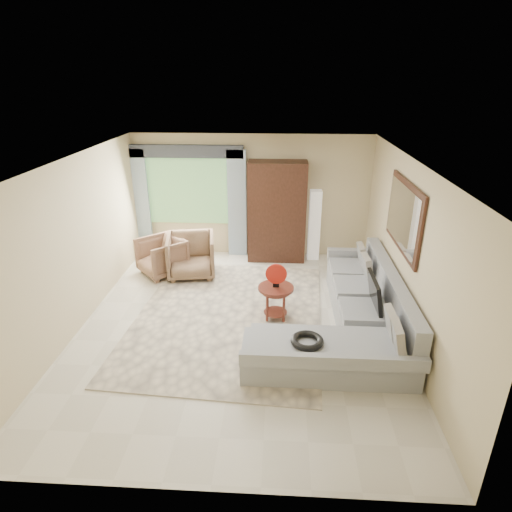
# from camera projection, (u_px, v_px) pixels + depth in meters

# --- Properties ---
(ground) EXTENTS (6.00, 6.00, 0.00)m
(ground) POSITION_uv_depth(u_px,v_px,m) (239.00, 324.00, 6.88)
(ground) COLOR silver
(ground) RESTS_ON ground
(area_rug) EXTENTS (3.26, 4.19, 0.02)m
(area_rug) POSITION_uv_depth(u_px,v_px,m) (229.00, 316.00, 7.10)
(area_rug) COLOR beige
(area_rug) RESTS_ON ground
(sectional_sofa) EXTENTS (2.30, 3.46, 0.90)m
(sectional_sofa) POSITION_uv_depth(u_px,v_px,m) (354.00, 318.00, 6.51)
(sectional_sofa) COLOR #979A9F
(sectional_sofa) RESTS_ON ground
(tv_screen) EXTENTS (0.14, 0.74, 0.48)m
(tv_screen) POSITION_uv_depth(u_px,v_px,m) (375.00, 292.00, 6.35)
(tv_screen) COLOR black
(tv_screen) RESTS_ON sectional_sofa
(garden_hose) EXTENTS (0.43, 0.43, 0.09)m
(garden_hose) POSITION_uv_depth(u_px,v_px,m) (307.00, 341.00, 5.50)
(garden_hose) COLOR black
(garden_hose) RESTS_ON sectional_sofa
(coffee_table) EXTENTS (0.58, 0.58, 0.58)m
(coffee_table) POSITION_uv_depth(u_px,v_px,m) (276.00, 302.00, 6.93)
(coffee_table) COLOR #502315
(coffee_table) RESTS_ON ground
(red_disc) EXTENTS (0.34, 0.04, 0.34)m
(red_disc) POSITION_uv_depth(u_px,v_px,m) (276.00, 274.00, 6.73)
(red_disc) COLOR red
(red_disc) RESTS_ON coffee_table
(armchair_left) EXTENTS (1.14, 1.14, 0.75)m
(armchair_left) POSITION_uv_depth(u_px,v_px,m) (162.00, 256.00, 8.48)
(armchair_left) COLOR #8A674B
(armchair_left) RESTS_ON ground
(armchair_right) EXTENTS (1.04, 1.06, 0.84)m
(armchair_right) POSITION_uv_depth(u_px,v_px,m) (191.00, 256.00, 8.39)
(armchair_right) COLOR brown
(armchair_right) RESTS_ON ground
(potted_plant) EXTENTS (0.51, 0.47, 0.48)m
(potted_plant) POSITION_uv_depth(u_px,v_px,m) (148.00, 246.00, 9.34)
(potted_plant) COLOR #999999
(potted_plant) RESTS_ON ground
(armoire) EXTENTS (1.20, 0.55, 2.10)m
(armoire) POSITION_uv_depth(u_px,v_px,m) (277.00, 212.00, 8.93)
(armoire) COLOR black
(armoire) RESTS_ON ground
(floor_lamp) EXTENTS (0.24, 0.24, 1.50)m
(floor_lamp) POSITION_uv_depth(u_px,v_px,m) (314.00, 225.00, 9.06)
(floor_lamp) COLOR silver
(floor_lamp) RESTS_ON ground
(window) EXTENTS (1.80, 0.04, 1.40)m
(window) POSITION_uv_depth(u_px,v_px,m) (188.00, 191.00, 9.12)
(window) COLOR #669E59
(window) RESTS_ON wall_back
(curtain_left) EXTENTS (0.40, 0.08, 2.30)m
(curtain_left) POSITION_uv_depth(u_px,v_px,m) (140.00, 203.00, 9.19)
(curtain_left) COLOR #9EB7CC
(curtain_left) RESTS_ON ground
(curtain_right) EXTENTS (0.40, 0.08, 2.30)m
(curtain_right) POSITION_uv_depth(u_px,v_px,m) (237.00, 204.00, 9.08)
(curtain_right) COLOR #9EB7CC
(curtain_right) RESTS_ON ground
(valance) EXTENTS (2.40, 0.12, 0.26)m
(valance) POSITION_uv_depth(u_px,v_px,m) (185.00, 151.00, 8.72)
(valance) COLOR #1E232D
(valance) RESTS_ON wall_back
(wall_mirror) EXTENTS (0.05, 1.70, 1.05)m
(wall_mirror) POSITION_uv_depth(u_px,v_px,m) (404.00, 216.00, 6.38)
(wall_mirror) COLOR black
(wall_mirror) RESTS_ON wall_right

